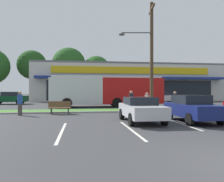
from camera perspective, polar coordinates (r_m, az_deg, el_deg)
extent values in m
cube|color=#427A2D|center=(18.93, 3.92, -4.94)|extent=(56.00, 2.20, 0.12)
cube|color=#99968C|center=(17.75, 4.75, -5.28)|extent=(56.00, 0.24, 0.12)
cube|color=silver|center=(9.72, -12.76, -10.08)|extent=(0.12, 4.80, 0.01)
cube|color=silver|center=(9.98, 4.88, -9.82)|extent=(0.12, 4.80, 0.01)
cube|color=silver|center=(12.44, 16.72, -7.85)|extent=(0.12, 4.80, 0.01)
cube|color=beige|center=(41.23, 3.54, 1.90)|extent=(31.89, 11.63, 6.04)
cube|color=black|center=(35.50, 5.45, 0.24)|extent=(26.79, 0.08, 3.14)
cube|color=navy|center=(34.91, 5.70, 3.42)|extent=(29.98, 1.40, 0.35)
cube|color=gold|center=(35.61, 5.46, 5.30)|extent=(25.52, 0.16, 1.09)
cube|color=slate|center=(41.45, 3.54, 6.28)|extent=(31.89, 11.63, 0.30)
cylinder|color=#473323|center=(50.44, -19.88, 0.95)|extent=(0.44, 0.44, 4.95)
sphere|color=#1E4719|center=(50.73, -19.89, 6.36)|extent=(6.16, 6.16, 6.16)
cylinder|color=#473323|center=(49.48, -11.03, 0.81)|extent=(0.44, 0.44, 4.68)
sphere|color=#23511E|center=(49.80, -11.03, 6.69)|extent=(7.36, 7.36, 7.36)
cylinder|color=#473323|center=(49.32, -4.04, 0.48)|extent=(0.44, 0.44, 4.10)
sphere|color=#23511E|center=(49.54, -4.04, 5.49)|extent=(6.08, 6.08, 6.08)
cylinder|color=#4C3826|center=(19.83, 10.13, 8.73)|extent=(0.30, 0.30, 9.40)
cube|color=#4C3826|center=(20.84, 10.14, 19.95)|extent=(0.48, 2.40, 0.14)
cylinder|color=#59595B|center=(20.06, 6.36, 14.67)|extent=(2.59, 0.47, 0.10)
ellipsoid|color=#59595B|center=(19.93, 2.52, 14.32)|extent=(0.56, 0.32, 0.24)
cube|color=#B71414|center=(24.18, 4.97, 0.04)|extent=(6.50, 2.56, 2.70)
cube|color=silver|center=(23.55, -9.17, 0.04)|extent=(5.32, 2.56, 2.70)
cube|color=silver|center=(23.76, -1.30, 3.54)|extent=(11.34, 2.31, 0.20)
cube|color=black|center=(25.01, -1.66, 1.16)|extent=(10.87, 0.07, 1.19)
cube|color=black|center=(23.75, -15.67, 0.82)|extent=(0.06, 2.17, 1.51)
cylinder|color=black|center=(22.44, -11.49, -3.03)|extent=(1.00, 0.30, 1.00)
cylinder|color=black|center=(24.78, -11.17, -2.73)|extent=(1.00, 0.30, 1.00)
cylinder|color=black|center=(22.71, 1.28, -2.99)|extent=(1.00, 0.30, 1.00)
cylinder|color=black|center=(25.03, 0.39, -2.70)|extent=(1.00, 0.30, 1.00)
cylinder|color=black|center=(23.46, 9.14, -2.89)|extent=(1.00, 0.30, 1.00)
cylinder|color=black|center=(25.71, 7.58, -2.63)|extent=(1.00, 0.30, 1.00)
cube|color=brown|center=(16.81, -13.23, -4.24)|extent=(1.60, 0.45, 0.06)
cube|color=brown|center=(16.60, -13.29, -3.33)|extent=(1.60, 0.06, 0.44)
cube|color=#333338|center=(16.79, -11.16, -5.02)|extent=(0.08, 0.36, 0.45)
cube|color=#333338|center=(16.90, -15.30, -4.99)|extent=(0.08, 0.36, 0.45)
cube|color=navy|center=(13.03, 20.02, -4.59)|extent=(1.73, 4.11, 0.68)
cube|color=black|center=(13.17, 19.60, -2.02)|extent=(1.53, 1.85, 0.48)
cylinder|color=black|center=(12.40, 26.20, -6.40)|extent=(0.22, 0.64, 0.64)
cylinder|color=black|center=(11.56, 19.39, -6.88)|extent=(0.22, 0.64, 0.64)
cylinder|color=black|center=(14.56, 20.51, -5.43)|extent=(0.22, 0.64, 0.64)
cylinder|color=black|center=(13.85, 14.49, -5.71)|extent=(0.22, 0.64, 0.64)
cube|color=#0C3F1E|center=(30.99, -24.95, -1.82)|extent=(4.47, 1.73, 0.74)
cube|color=black|center=(30.92, -24.55, -0.66)|extent=(2.01, 1.52, 0.51)
cylinder|color=black|center=(32.21, -26.89, -2.41)|extent=(0.64, 0.22, 0.64)
cylinder|color=black|center=(29.84, -22.85, -2.60)|extent=(0.64, 0.22, 0.64)
cylinder|color=black|center=(31.43, -22.09, -2.47)|extent=(0.64, 0.22, 0.64)
cube|color=#515459|center=(29.48, -1.89, -1.88)|extent=(4.73, 1.79, 0.77)
cube|color=black|center=(29.49, -1.43, -0.72)|extent=(2.13, 1.58, 0.42)
cylinder|color=black|center=(28.52, -4.63, -2.72)|extent=(0.64, 0.22, 0.64)
cylinder|color=black|center=(30.22, -4.83, -2.56)|extent=(0.64, 0.22, 0.64)
cylinder|color=black|center=(28.85, 1.20, -2.69)|extent=(0.64, 0.22, 0.64)
cylinder|color=black|center=(30.53, 0.68, -2.54)|extent=(0.64, 0.22, 0.64)
cube|color=#B7B7BC|center=(12.30, 7.44, -4.99)|extent=(1.75, 4.15, 0.63)
cube|color=black|center=(12.46, 7.18, -2.50)|extent=(1.54, 1.87, 0.42)
cylinder|color=black|center=(11.38, 13.26, -6.98)|extent=(0.22, 0.64, 0.64)
cylinder|color=black|center=(10.89, 5.03, -7.30)|extent=(0.22, 0.64, 0.64)
cylinder|color=black|center=(13.79, 9.34, -5.74)|extent=(0.22, 0.64, 0.64)
cylinder|color=black|center=(13.39, 2.51, -5.92)|extent=(0.22, 0.64, 0.64)
cube|color=#B7B7BC|center=(31.49, 12.59, -1.76)|extent=(4.67, 1.81, 0.76)
cube|color=black|center=(31.39, 12.19, -0.67)|extent=(2.10, 1.59, 0.45)
cylinder|color=black|center=(32.83, 14.43, -2.35)|extent=(0.64, 0.22, 0.64)
cylinder|color=black|center=(31.26, 15.64, -2.48)|extent=(0.64, 0.22, 0.64)
cylinder|color=black|center=(31.84, 9.60, -2.43)|extent=(0.64, 0.22, 0.64)
cylinder|color=black|center=(30.21, 10.60, -2.56)|extent=(0.64, 0.22, 0.64)
cylinder|color=#47423D|center=(16.71, -22.56, -4.44)|extent=(0.29, 0.29, 0.81)
cylinder|color=#264C99|center=(16.67, -22.56, -1.96)|extent=(0.34, 0.34, 0.64)
sphere|color=tan|center=(16.66, -22.56, -0.48)|extent=(0.22, 0.22, 0.22)
cylinder|color=#726651|center=(16.59, 8.98, -4.53)|extent=(0.27, 0.27, 0.77)
cylinder|color=silver|center=(16.55, 8.98, -2.15)|extent=(0.32, 0.32, 0.61)
sphere|color=tan|center=(16.54, 8.98, -0.74)|extent=(0.21, 0.21, 0.21)
cylinder|color=#1E2338|center=(17.30, 15.87, -4.28)|extent=(0.29, 0.29, 0.81)
cylinder|color=black|center=(17.26, 15.87, -1.88)|extent=(0.34, 0.34, 0.64)
sphere|color=tan|center=(17.25, 15.87, -0.45)|extent=(0.22, 0.22, 0.22)
cylinder|color=#47423D|center=(16.69, 4.97, -4.39)|extent=(0.29, 0.29, 0.83)
cylinder|color=black|center=(16.65, 4.97, -1.84)|extent=(0.35, 0.35, 0.66)
sphere|color=tan|center=(16.64, 4.97, -0.31)|extent=(0.23, 0.23, 0.23)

